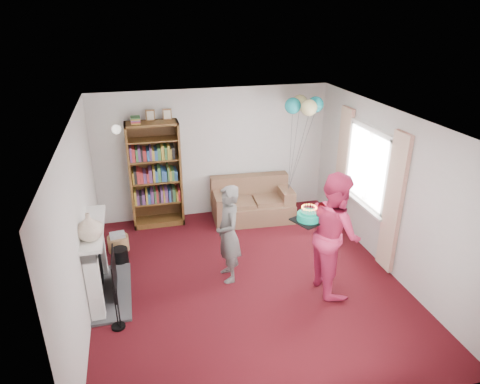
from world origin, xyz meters
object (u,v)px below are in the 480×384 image
object	(u,v)px
bookcase	(155,175)
person_striped	(228,234)
birthday_cake	(308,217)
sofa	(252,203)
person_magenta	(334,233)

from	to	relation	value
bookcase	person_striped	size ratio (longest dim) A/B	1.44
bookcase	person_striped	distance (m)	2.33
birthday_cake	sofa	bearing A→B (deg)	93.09
person_striped	birthday_cake	size ratio (longest dim) A/B	3.94
sofa	person_striped	size ratio (longest dim) A/B	1.01
person_striped	person_magenta	xyz separation A→B (m)	(1.41, -0.59, 0.15)
sofa	birthday_cake	world-z (taller)	birthday_cake
person_striped	person_magenta	world-z (taller)	person_magenta
sofa	birthday_cake	size ratio (longest dim) A/B	3.97
bookcase	birthday_cake	xyz separation A→B (m)	(1.94, -2.64, 0.19)
bookcase	person_striped	xyz separation A→B (m)	(0.90, -2.13, -0.21)
bookcase	sofa	bearing A→B (deg)	-7.52
bookcase	person_magenta	xyz separation A→B (m)	(2.31, -2.73, -0.06)
sofa	birthday_cake	xyz separation A→B (m)	(0.13, -2.40, 0.86)
bookcase	birthday_cake	distance (m)	3.28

